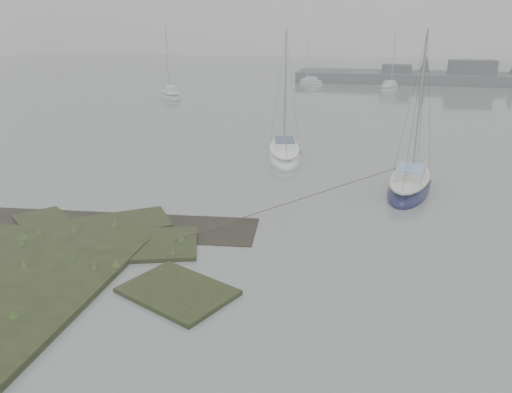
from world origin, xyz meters
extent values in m
plane|color=slate|center=(0.00, 30.00, 0.00)|extent=(160.00, 160.00, 0.00)
cube|color=#424247|center=(10.00, 61.00, 1.40)|extent=(4.00, 3.00, 2.20)
cube|color=#424247|center=(20.00, 61.00, 1.80)|extent=(6.00, 3.00, 3.00)
cone|color=#384238|center=(14.00, 63.00, 2.20)|extent=(2.00, 2.00, 3.50)
ellipsoid|color=#11143B|center=(8.67, 12.00, 0.11)|extent=(3.23, 6.50, 1.51)
ellipsoid|color=silver|center=(8.67, 12.00, 0.71)|extent=(2.68, 5.63, 0.43)
cube|color=silver|center=(8.62, 11.74, 1.08)|extent=(1.73, 2.35, 0.44)
cube|color=#7DA3CC|center=(8.62, 11.74, 1.33)|extent=(1.61, 2.16, 0.07)
cylinder|color=#939399|center=(8.83, 12.78, 4.57)|extent=(0.10, 0.10, 7.10)
cylinder|color=#939399|center=(8.59, 11.56, 1.33)|extent=(0.57, 2.45, 0.08)
ellipsoid|color=white|center=(1.21, 16.93, 0.11)|extent=(3.19, 6.41, 1.49)
ellipsoid|color=white|center=(1.21, 16.93, 0.70)|extent=(2.64, 5.55, 0.42)
cube|color=white|center=(1.26, 16.67, 1.07)|extent=(1.70, 2.32, 0.44)
cube|color=navy|center=(1.26, 16.67, 1.31)|extent=(1.58, 2.13, 0.07)
cylinder|color=#939399|center=(1.05, 17.70, 4.51)|extent=(0.10, 0.10, 7.01)
cylinder|color=#939399|center=(1.30, 16.50, 1.31)|extent=(0.56, 2.42, 0.08)
ellipsoid|color=#A0A5AA|center=(-15.97, 40.54, 0.10)|extent=(4.80, 6.22, 1.47)
ellipsoid|color=silver|center=(-15.97, 40.54, 0.69)|extent=(4.06, 5.35, 0.41)
cube|color=silver|center=(-15.84, 40.32, 1.05)|extent=(2.17, 2.45, 0.43)
cube|color=silver|center=(-15.84, 40.32, 1.30)|extent=(2.01, 2.25, 0.07)
cylinder|color=#939399|center=(-16.37, 41.21, 4.45)|extent=(0.10, 0.10, 6.92)
cylinder|color=#939399|center=(-15.75, 40.17, 1.30)|extent=(1.30, 2.12, 0.08)
ellipsoid|color=#B0B4B9|center=(8.94, 52.55, 0.09)|extent=(3.19, 5.68, 1.31)
ellipsoid|color=white|center=(8.94, 52.55, 0.62)|extent=(2.66, 4.91, 0.37)
cube|color=white|center=(8.88, 52.33, 0.94)|extent=(1.62, 2.10, 0.39)
cube|color=#AAADB6|center=(8.88, 52.33, 1.16)|extent=(1.51, 1.93, 0.06)
cylinder|color=#939399|center=(9.14, 53.22, 3.97)|extent=(0.08, 0.08, 6.17)
cylinder|color=#939399|center=(8.84, 52.18, 1.16)|extent=(0.66, 2.10, 0.07)
ellipsoid|color=silver|center=(-1.70, 57.29, 0.08)|extent=(4.44, 3.68, 1.07)
ellipsoid|color=white|center=(-1.70, 57.29, 0.50)|extent=(3.81, 3.12, 0.30)
cube|color=white|center=(-1.54, 57.19, 0.77)|extent=(1.77, 1.63, 0.31)
cube|color=silver|center=(-1.54, 57.19, 0.94)|extent=(1.64, 1.51, 0.05)
cylinder|color=#939399|center=(-2.16, 57.62, 3.23)|extent=(0.07, 0.07, 5.02)
cylinder|color=#939399|center=(-1.44, 57.12, 0.94)|extent=(1.48, 1.04, 0.06)
camera|label=1|loc=(6.13, -14.05, 8.55)|focal=35.00mm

